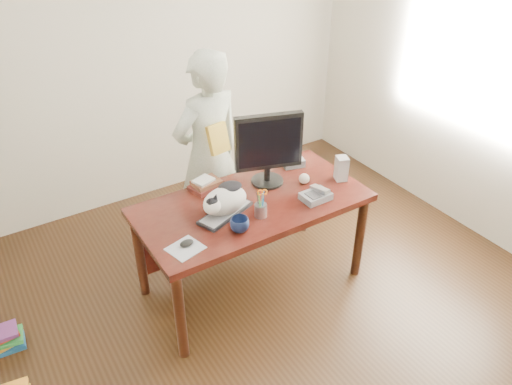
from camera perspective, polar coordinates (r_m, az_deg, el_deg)
The scene contains 17 objects.
room at distance 2.72m, azimuth 6.23°, elevation 3.58°, with size 4.50×4.50×4.50m.
desk at distance 3.58m, azimuth -1.10°, elevation -2.39°, with size 1.60×0.80×0.75m.
keyboard at distance 3.32m, azimuth -3.51°, elevation -2.31°, with size 0.44×0.29×0.02m.
cat at distance 3.25m, azimuth -3.69°, elevation -0.88°, with size 0.38×0.29×0.23m.
monitor at distance 3.50m, azimuth 1.44°, elevation 5.34°, with size 0.47×0.30×0.54m.
pen_cup at distance 3.27m, azimuth 0.55°, elevation -1.87°, with size 0.11×0.11×0.21m.
mousepad at distance 3.06m, azimuth -8.08°, elevation -6.33°, with size 0.23×0.22×0.00m.
mouse at distance 3.07m, azimuth -7.93°, elevation -5.74°, with size 0.10×0.08×0.04m.
coffee_mug at distance 3.14m, azimuth -1.88°, elevation -3.70°, with size 0.12×0.12×0.10m, color black.
phone at distance 3.48m, azimuth 6.89°, elevation -0.32°, with size 0.20×0.17×0.09m.
speaker at distance 3.70m, azimuth 9.74°, elevation 2.74°, with size 0.11×0.11×0.18m.
baseball at distance 3.64m, azimuth 5.53°, elevation 1.58°, with size 0.08×0.08×0.08m.
book_stack at distance 3.59m, azimuth -5.81°, elevation 0.93°, with size 0.24×0.20×0.08m.
calculator at distance 3.91m, azimuth 4.02°, elevation 3.83°, with size 0.21×0.25×0.07m.
person at distance 3.86m, azimuth -5.43°, elevation 4.19°, with size 0.61×0.40×1.66m, color silver.
held_book at distance 3.62m, azimuth -4.35°, elevation 6.16°, with size 0.17×0.12×0.22m.
book_pile_b at distance 3.81m, azimuth -26.91°, elevation -14.73°, with size 0.26×0.20×0.15m.
Camera 1 is at (-1.51, -1.84, 2.66)m, focal length 35.00 mm.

